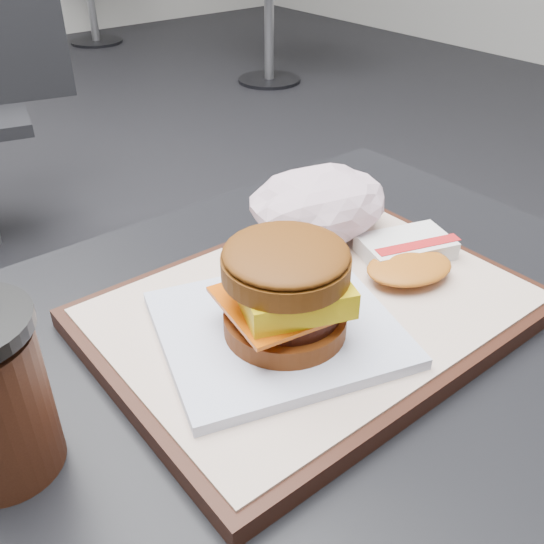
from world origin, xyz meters
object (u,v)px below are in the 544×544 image
(hash_brown, at_px, (407,256))
(crumpled_wrapper, at_px, (319,205))
(serving_tray, at_px, (313,311))
(customer_table, at_px, (285,504))
(breakfast_sandwich, at_px, (284,299))

(hash_brown, xyz_separation_m, crumpled_wrapper, (-0.03, 0.10, 0.02))
(serving_tray, xyz_separation_m, hash_brown, (0.11, -0.01, 0.02))
(serving_tray, distance_m, hash_brown, 0.12)
(customer_table, xyz_separation_m, breakfast_sandwich, (0.00, 0.01, 0.24))
(hash_brown, bearing_deg, breakfast_sandwich, -176.29)
(customer_table, distance_m, breakfast_sandwich, 0.25)
(customer_table, distance_m, serving_tray, 0.21)
(breakfast_sandwich, bearing_deg, crumpled_wrapper, 38.45)
(serving_tray, height_order, hash_brown, hash_brown)
(crumpled_wrapper, bearing_deg, customer_table, -139.53)
(breakfast_sandwich, distance_m, crumpled_wrapper, 0.18)
(customer_table, xyz_separation_m, hash_brown, (0.17, 0.02, 0.22))
(customer_table, relative_size, breakfast_sandwich, 3.45)
(breakfast_sandwich, height_order, crumpled_wrapper, breakfast_sandwich)
(crumpled_wrapper, bearing_deg, hash_brown, -75.93)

